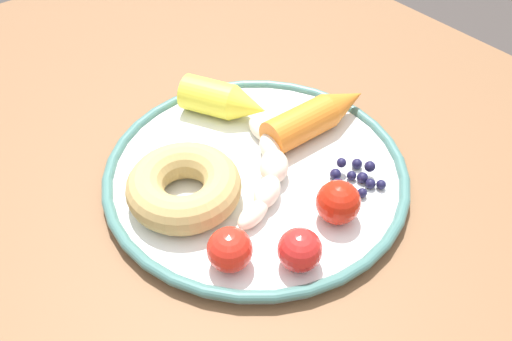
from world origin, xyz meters
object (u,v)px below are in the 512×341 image
(plate, at_px, (256,172))
(carrot_orange, at_px, (318,115))
(banana, at_px, (267,168))
(dining_table, at_px, (243,265))
(carrot_yellow, at_px, (225,101))
(tomato_far, at_px, (302,248))
(tomato_mid, at_px, (338,202))
(donut, at_px, (184,187))
(blueberry_pile, at_px, (356,176))
(tomato_near, at_px, (230,250))

(plate, distance_m, carrot_orange, 0.10)
(carrot_orange, bearing_deg, banana, 103.32)
(dining_table, distance_m, banana, 0.12)
(plate, bearing_deg, carrot_yellow, -18.37)
(tomato_far, bearing_deg, carrot_orange, -48.41)
(plate, distance_m, tomato_mid, 0.11)
(banana, distance_m, carrot_yellow, 0.11)
(carrot_yellow, distance_m, tomato_far, 0.23)
(plate, xyz_separation_m, carrot_yellow, (0.10, -0.03, 0.02))
(donut, height_order, blueberry_pile, donut)
(donut, bearing_deg, carrot_yellow, -53.69)
(tomato_mid, bearing_deg, plate, 10.61)
(blueberry_pile, bearing_deg, carrot_orange, -17.96)
(carrot_yellow, height_order, tomato_mid, tomato_mid)
(carrot_orange, distance_m, tomato_near, 0.21)
(dining_table, bearing_deg, carrot_yellow, -31.21)
(dining_table, height_order, carrot_orange, carrot_orange)
(tomato_mid, bearing_deg, blueberry_pile, -66.29)
(plate, xyz_separation_m, donut, (0.01, 0.08, 0.02))
(tomato_near, bearing_deg, tomato_far, -127.56)
(carrot_yellow, relative_size, tomato_near, 2.67)
(carrot_yellow, relative_size, tomato_mid, 2.55)
(carrot_orange, xyz_separation_m, blueberry_pile, (-0.09, 0.03, -0.01))
(carrot_yellow, distance_m, donut, 0.14)
(plate, xyz_separation_m, tomato_far, (-0.12, 0.04, 0.02))
(banana, xyz_separation_m, tomato_mid, (-0.09, -0.02, 0.01))
(donut, relative_size, blueberry_pile, 2.16)
(donut, distance_m, tomato_near, 0.09)
(banana, relative_size, tomato_near, 3.14)
(tomato_near, bearing_deg, carrot_yellow, -35.92)
(plate, bearing_deg, tomato_mid, -169.39)
(tomato_mid, bearing_deg, carrot_orange, -36.13)
(carrot_yellow, relative_size, blueberry_pile, 2.08)
(dining_table, relative_size, blueberry_pile, 22.68)
(blueberry_pile, distance_m, tomato_near, 0.17)
(carrot_orange, distance_m, donut, 0.18)
(carrot_orange, bearing_deg, plate, 94.84)
(tomato_mid, xyz_separation_m, tomato_far, (-0.02, 0.06, -0.00))
(plate, relative_size, tomato_far, 8.07)
(carrot_yellow, relative_size, donut, 0.96)
(banana, distance_m, tomato_far, 0.11)
(plate, bearing_deg, donut, 81.27)
(plate, xyz_separation_m, carrot_orange, (0.01, -0.10, 0.02))
(donut, bearing_deg, banana, -107.45)
(banana, bearing_deg, carrot_orange, -76.68)
(tomato_mid, distance_m, tomato_far, 0.07)
(tomato_far, bearing_deg, blueberry_pile, -70.72)
(donut, height_order, tomato_mid, tomato_mid)
(dining_table, relative_size, banana, 9.27)
(carrot_yellow, distance_m, tomato_near, 0.22)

